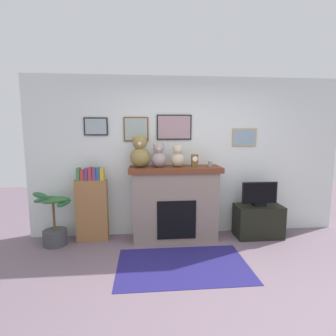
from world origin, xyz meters
TOP-DOWN VIEW (x-y plane):
  - ground_plane at (0.00, 0.00)m, footprint 12.00×12.00m
  - back_wall at (-0.00, 2.00)m, footprint 5.20×0.15m
  - fireplace at (-0.25, 1.71)m, footprint 1.44×0.52m
  - bookshelf at (-1.56, 1.74)m, footprint 0.49×0.16m
  - potted_plant at (-2.11, 1.62)m, footprint 0.58×0.60m
  - tv_stand at (1.12, 1.64)m, footprint 0.75×0.40m
  - television at (1.12, 1.64)m, footprint 0.58×0.14m
  - area_rug at (-0.25, 0.80)m, footprint 1.69×1.07m
  - candle_jar at (0.31, 1.69)m, footprint 0.06×0.06m
  - mantel_clock at (0.06, 1.69)m, footprint 0.10×0.08m
  - teddy_bear_grey at (-0.79, 1.69)m, footprint 0.30×0.30m
  - teddy_bear_brown at (-0.50, 1.69)m, footprint 0.23×0.23m
  - teddy_bear_cream at (-0.21, 1.69)m, footprint 0.22×0.22m

SIDE VIEW (x-z plane):
  - ground_plane at x=0.00m, z-range 0.00..0.00m
  - area_rug at x=-0.25m, z-range 0.00..0.01m
  - tv_stand at x=1.12m, z-range 0.00..0.53m
  - potted_plant at x=-2.11m, z-range -0.11..0.75m
  - bookshelf at x=-1.56m, z-range -0.04..1.14m
  - fireplace at x=-0.25m, z-range 0.01..1.18m
  - television at x=1.12m, z-range 0.52..0.91m
  - candle_jar at x=0.31m, z-range 1.17..1.26m
  - mantel_clock at x=0.06m, z-range 1.17..1.37m
  - back_wall at x=0.00m, z-range 0.00..2.60m
  - teddy_bear_cream at x=-0.21m, z-range 1.16..1.50m
  - teddy_bear_brown at x=-0.50m, z-range 1.15..1.53m
  - teddy_bear_grey at x=-0.79m, z-range 1.15..1.64m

